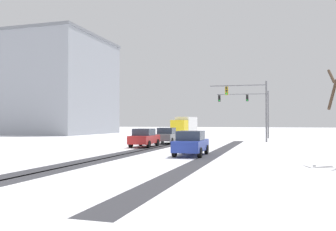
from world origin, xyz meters
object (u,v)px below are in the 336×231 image
(office_building_far_left_block, at_px, (30,87))
(car_blue_third, at_px, (191,143))
(car_red_second, at_px, (144,138))
(traffic_signal_far_right, at_px, (250,104))
(car_grey_lead, at_px, (167,136))
(traffic_signal_near_right, at_px, (250,101))
(box_truck_delivery, at_px, (185,126))

(office_building_far_left_block, bearing_deg, car_blue_third, -41.32)
(car_red_second, height_order, office_building_far_left_block, office_building_far_left_block)
(traffic_signal_far_right, height_order, car_grey_lead, traffic_signal_far_right)
(traffic_signal_far_right, bearing_deg, office_building_far_left_block, 169.18)
(car_red_second, relative_size, car_blue_third, 1.00)
(traffic_signal_near_right, relative_size, office_building_far_left_block, 0.22)
(traffic_signal_near_right, height_order, car_grey_lead, traffic_signal_near_right)
(car_blue_third, xyz_separation_m, box_truck_delivery, (-8.09, 30.63, 0.82))
(car_grey_lead, bearing_deg, traffic_signal_near_right, 22.17)
(car_grey_lead, bearing_deg, traffic_signal_far_right, 64.24)
(traffic_signal_near_right, xyz_separation_m, car_red_second, (-8.65, -8.70, -3.60))
(car_blue_third, height_order, box_truck_delivery, box_truck_delivery)
(car_red_second, bearing_deg, car_blue_third, -49.56)
(box_truck_delivery, bearing_deg, car_blue_third, -75.21)
(traffic_signal_near_right, xyz_separation_m, car_blue_third, (-2.82, -15.54, -3.60))
(traffic_signal_near_right, bearing_deg, office_building_far_left_block, 155.19)
(traffic_signal_far_right, distance_m, car_blue_third, 27.77)
(car_red_second, bearing_deg, traffic_signal_far_right, 69.26)
(box_truck_delivery, distance_m, office_building_far_left_block, 33.55)
(traffic_signal_far_right, height_order, office_building_far_left_block, office_building_far_left_block)
(car_red_second, bearing_deg, box_truck_delivery, 95.43)
(traffic_signal_far_right, distance_m, car_red_second, 22.36)
(traffic_signal_far_right, xyz_separation_m, car_blue_third, (-1.97, -27.43, -3.87))
(box_truck_delivery, relative_size, office_building_far_left_block, 0.25)
(traffic_signal_far_right, relative_size, office_building_far_left_block, 0.24)
(traffic_signal_far_right, relative_size, car_blue_third, 1.70)
(traffic_signal_near_right, xyz_separation_m, car_grey_lead, (-8.20, -3.34, -3.60))
(car_red_second, xyz_separation_m, car_blue_third, (5.83, -6.84, 0.00))
(car_grey_lead, height_order, car_red_second, same)
(car_blue_third, relative_size, box_truck_delivery, 0.55)
(traffic_signal_near_right, distance_m, traffic_signal_far_right, 11.92)
(car_blue_third, relative_size, office_building_far_left_block, 0.14)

